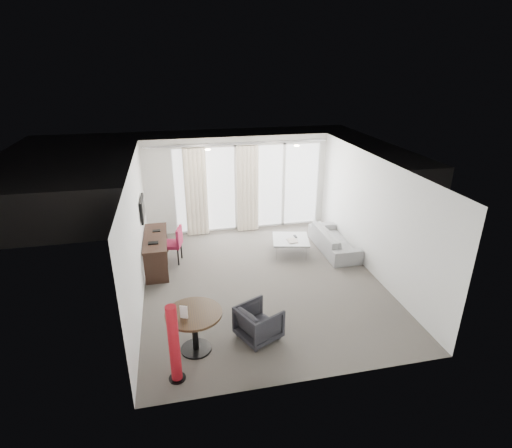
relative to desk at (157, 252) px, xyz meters
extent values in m
cube|color=#504B44|center=(2.22, -1.12, -0.38)|extent=(5.00, 6.00, 0.00)
cube|color=white|center=(2.22, -1.12, 2.22)|extent=(5.00, 6.00, 0.00)
cube|color=silver|center=(-0.28, -1.12, 0.92)|extent=(0.00, 6.00, 2.60)
cube|color=silver|center=(4.72, -1.12, 0.92)|extent=(0.00, 6.00, 2.60)
cube|color=silver|center=(2.22, -4.12, 0.92)|extent=(5.00, 0.00, 2.60)
cylinder|color=#FFE0B2|center=(1.32, 0.48, 2.21)|extent=(0.12, 0.12, 0.02)
cylinder|color=#FFE0B2|center=(3.42, 0.48, 2.21)|extent=(0.12, 0.12, 0.02)
cylinder|color=#A2121C|center=(0.32, -3.67, 0.27)|extent=(0.31, 0.31, 1.30)
imported|color=black|center=(1.74, -2.98, -0.08)|extent=(0.89, 0.88, 0.61)
imported|color=gray|center=(4.34, -0.03, -0.11)|extent=(0.72, 1.85, 0.54)
cube|color=#4D4D50|center=(2.52, 3.38, -0.44)|extent=(5.60, 3.00, 0.12)
camera|label=1|loc=(0.50, -8.50, 4.12)|focal=28.00mm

